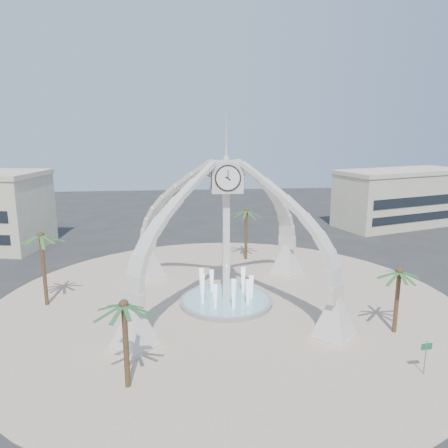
{
  "coord_description": "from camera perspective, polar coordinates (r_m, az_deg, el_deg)",
  "views": [
    {
      "loc": [
        -3.81,
        -35.18,
        15.03
      ],
      "look_at": [
        0.03,
        2.0,
        6.64
      ],
      "focal_mm": 35.0,
      "sensor_mm": 36.0,
      "label": 1
    }
  ],
  "objects": [
    {
      "name": "palm_west",
      "position": [
        39.23,
        -22.83,
        -1.45
      ],
      "size": [
        4.07,
        4.07,
        6.92
      ],
      "rotation": [
        0.0,
        0.0,
        0.16
      ],
      "color": "brown",
      "rests_on": "ground"
    },
    {
      "name": "palm_south",
      "position": [
        25.66,
        -12.96,
        -10.33
      ],
      "size": [
        3.92,
        3.92,
        5.88
      ],
      "rotation": [
        0.0,
        0.0,
        0.13
      ],
      "color": "brown",
      "rests_on": "ground"
    },
    {
      "name": "building_ne",
      "position": [
        72.46,
        22.04,
        3.22
      ],
      "size": [
        21.87,
        14.17,
        8.6
      ],
      "rotation": [
        0.0,
        0.0,
        0.31
      ],
      "color": "beige",
      "rests_on": "ground"
    },
    {
      "name": "fountain",
      "position": [
        38.34,
        0.27,
        -9.96
      ],
      "size": [
        8.0,
        8.0,
        3.62
      ],
      "color": "gray",
      "rests_on": "ground"
    },
    {
      "name": "plaza",
      "position": [
        38.44,
        0.27,
        -10.31
      ],
      "size": [
        40.0,
        40.0,
        0.06
      ],
      "primitive_type": "cylinder",
      "color": "#BDA88D",
      "rests_on": "ground"
    },
    {
      "name": "street_sign",
      "position": [
        30.38,
        24.88,
        -14.78
      ],
      "size": [
        0.84,
        0.11,
        2.27
      ],
      "rotation": [
        0.0,
        0.0,
        0.09
      ],
      "color": "slate",
      "rests_on": "ground"
    },
    {
      "name": "palm_east",
      "position": [
        34.14,
        21.94,
        -5.86
      ],
      "size": [
        4.37,
        4.37,
        5.43
      ],
      "rotation": [
        0.0,
        0.0,
        -0.36
      ],
      "color": "brown",
      "rests_on": "ground"
    },
    {
      "name": "palm_north",
      "position": [
        49.25,
        2.93,
        1.69
      ],
      "size": [
        4.44,
        4.44,
        6.45
      ],
      "rotation": [
        0.0,
        0.0,
        0.27
      ],
      "color": "brown",
      "rests_on": "ground"
    },
    {
      "name": "ground",
      "position": [
        38.45,
        0.27,
        -10.35
      ],
      "size": [
        140.0,
        140.0,
        0.0
      ],
      "primitive_type": "plane",
      "color": "#282828",
      "rests_on": "ground"
    },
    {
      "name": "clock_tower",
      "position": [
        36.4,
        0.28,
        -0.91
      ],
      "size": [
        17.94,
        17.94,
        16.3
      ],
      "color": "silver",
      "rests_on": "ground"
    }
  ]
}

